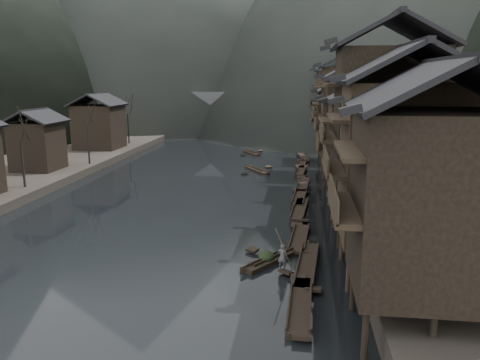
# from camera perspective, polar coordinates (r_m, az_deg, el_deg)

# --- Properties ---
(water) EXTENTS (300.00, 300.00, 0.00)m
(water) POSITION_cam_1_polar(r_m,az_deg,el_deg) (33.27, -13.09, -9.19)
(water) COLOR black
(water) RESTS_ON ground
(right_bank) EXTENTS (40.00, 200.00, 1.80)m
(right_bank) POSITION_cam_1_polar(r_m,az_deg,el_deg) (73.75, 26.06, 2.45)
(right_bank) COLOR #2D2823
(right_bank) RESTS_ON ground
(left_bank) EXTENTS (40.00, 200.00, 1.20)m
(left_bank) POSITION_cam_1_polar(r_m,az_deg,el_deg) (83.76, -26.31, 3.27)
(left_bank) COLOR #2D2823
(left_bank) RESTS_ON ground
(stilt_houses) EXTENTS (9.00, 67.60, 16.48)m
(stilt_houses) POSITION_cam_1_polar(r_m,az_deg,el_deg) (48.81, 14.61, 8.38)
(stilt_houses) COLOR black
(stilt_houses) RESTS_ON ground
(left_houses) EXTENTS (8.10, 53.20, 8.73)m
(left_houses) POSITION_cam_1_polar(r_m,az_deg,el_deg) (58.73, -25.52, 4.95)
(left_houses) COLOR black
(left_houses) RESTS_ON left_bank
(bare_trees) EXTENTS (3.90, 61.53, 7.80)m
(bare_trees) POSITION_cam_1_polar(r_m,az_deg,el_deg) (53.46, -24.70, 5.43)
(bare_trees) COLOR black
(bare_trees) RESTS_ON left_bank
(moored_sampans) EXTENTS (2.34, 55.12, 0.47)m
(moored_sampans) POSITION_cam_1_polar(r_m,az_deg,el_deg) (48.24, 7.53, -1.92)
(moored_sampans) COLOR black
(moored_sampans) RESTS_ON water
(midriver_boats) EXTENTS (5.67, 19.11, 0.45)m
(midriver_boats) POSITION_cam_1_polar(r_m,az_deg,el_deg) (67.73, 1.76, 2.33)
(midriver_boats) COLOR black
(midriver_boats) RESTS_ON water
(stone_bridge) EXTENTS (40.00, 6.00, 9.00)m
(stone_bridge) POSITION_cam_1_polar(r_m,az_deg,el_deg) (101.76, 0.99, 8.51)
(stone_bridge) COLOR #4C4C4F
(stone_bridge) RESTS_ON ground
(hero_sampan) EXTENTS (3.49, 4.50, 0.43)m
(hero_sampan) POSITION_cam_1_polar(r_m,az_deg,el_deg) (31.46, 3.45, -9.76)
(hero_sampan) COLOR black
(hero_sampan) RESTS_ON water
(cargo_heap) EXTENTS (1.08, 1.41, 0.65)m
(cargo_heap) POSITION_cam_1_polar(r_m,az_deg,el_deg) (31.44, 3.25, -8.69)
(cargo_heap) COLOR black
(cargo_heap) RESTS_ON hero_sampan
(boatman) EXTENTS (0.72, 0.57, 1.72)m
(boatman) POSITION_cam_1_polar(r_m,az_deg,el_deg) (29.71, 5.20, -8.90)
(boatman) COLOR #565659
(boatman) RESTS_ON hero_sampan
(bamboo_pole) EXTENTS (1.29, 1.83, 3.82)m
(bamboo_pole) POSITION_cam_1_polar(r_m,az_deg,el_deg) (28.82, 5.71, -3.78)
(bamboo_pole) COLOR #8C7A51
(bamboo_pole) RESTS_ON boatman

